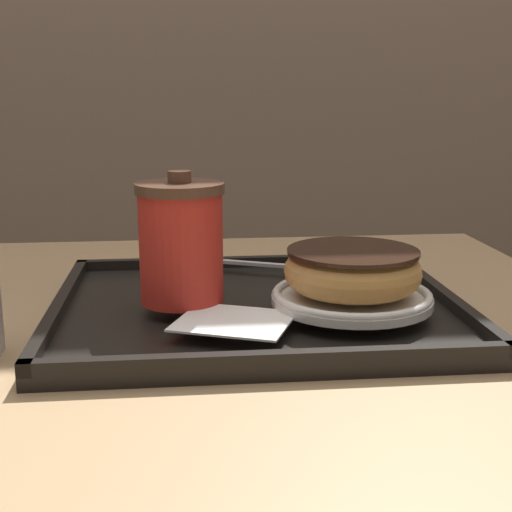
% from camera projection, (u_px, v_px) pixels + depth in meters
% --- Properties ---
extents(cafe_table, '(0.82, 0.81, 0.73)m').
position_uv_depth(cafe_table, '(230.00, 484.00, 0.76)').
color(cafe_table, tan).
rests_on(cafe_table, ground_plane).
extents(serving_tray, '(0.41, 0.34, 0.02)m').
position_uv_depth(serving_tray, '(256.00, 309.00, 0.73)').
color(serving_tray, black).
rests_on(serving_tray, cafe_table).
extents(napkin_paper, '(0.12, 0.12, 0.00)m').
position_uv_depth(napkin_paper, '(233.00, 321.00, 0.64)').
color(napkin_paper, white).
rests_on(napkin_paper, serving_tray).
extents(coffee_cup_front, '(0.09, 0.09, 0.13)m').
position_uv_depth(coffee_cup_front, '(181.00, 242.00, 0.69)').
color(coffee_cup_front, red).
rests_on(coffee_cup_front, serving_tray).
extents(plate_with_chocolate_donut, '(0.16, 0.16, 0.01)m').
position_uv_depth(plate_with_chocolate_donut, '(352.00, 297.00, 0.70)').
color(plate_with_chocolate_donut, white).
rests_on(plate_with_chocolate_donut, serving_tray).
extents(donut_chocolate_glazed, '(0.13, 0.13, 0.04)m').
position_uv_depth(donut_chocolate_glazed, '(353.00, 270.00, 0.69)').
color(donut_chocolate_glazed, tan).
rests_on(donut_chocolate_glazed, plate_with_chocolate_donut).
extents(spoon, '(0.14, 0.07, 0.01)m').
position_uv_depth(spoon, '(300.00, 265.00, 0.83)').
color(spoon, silver).
rests_on(spoon, serving_tray).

